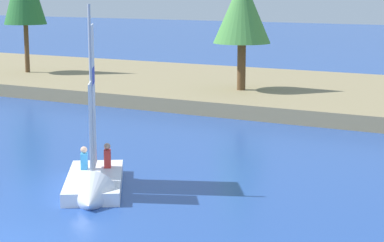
{
  "coord_description": "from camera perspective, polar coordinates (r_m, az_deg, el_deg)",
  "views": [
    {
      "loc": [
        11.03,
        -11.31,
        5.75
      ],
      "look_at": [
        -0.49,
        9.74,
        1.2
      ],
      "focal_mm": 66.14,
      "sensor_mm": 36.0,
      "label": 1
    }
  ],
  "objects": [
    {
      "name": "sailboat",
      "position": [
        20.0,
        -8.02,
        -5.01
      ],
      "size": [
        3.53,
        4.34,
        5.82
      ],
      "rotation": [
        0.0,
        0.0,
        -1.0
      ],
      "color": "white",
      "rests_on": "ground"
    },
    {
      "name": "shoreline_tree_midleft",
      "position": [
        35.37,
        4.07,
        8.89
      ],
      "size": [
        2.85,
        2.85,
        5.66
      ],
      "color": "brown",
      "rests_on": "shore_bank"
    },
    {
      "name": "shore_bank",
      "position": [
        36.93,
        11.02,
        2.1
      ],
      "size": [
        80.0,
        13.9,
        0.66
      ],
      "primitive_type": "cube",
      "color": "#897A56",
      "rests_on": "ground"
    }
  ]
}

